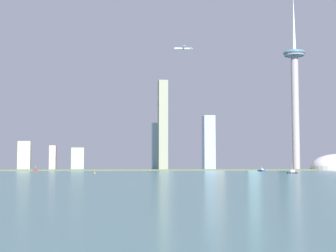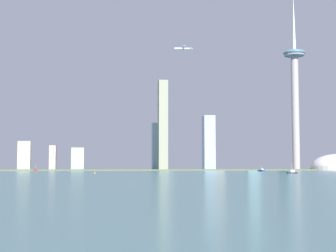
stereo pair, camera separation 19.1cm
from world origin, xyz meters
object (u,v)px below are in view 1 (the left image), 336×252
(skyscraper_0, at_px, (53,158))
(boat_1, at_px, (261,170))
(airplane, at_px, (183,48))
(skyscraper_1, at_px, (167,144))
(skyscraper_8, at_px, (158,147))
(skyscraper_6, at_px, (287,145))
(skyscraper_7, at_px, (209,143))
(skyscraper_9, at_px, (218,141))
(boat_0, at_px, (36,170))
(skyscraper_4, at_px, (78,159))
(boat_3, at_px, (292,172))
(skyscraper_2, at_px, (163,125))
(skyscraper_3, at_px, (252,136))
(channel_buoy_0, at_px, (95,172))
(observation_tower, at_px, (295,84))

(skyscraper_0, relative_size, boat_1, 2.97)
(airplane, bearing_deg, boat_1, 117.55)
(skyscraper_1, xyz_separation_m, skyscraper_8, (-23.81, -47.15, -7.21))
(skyscraper_6, distance_m, skyscraper_7, 166.71)
(skyscraper_8, relative_size, skyscraper_9, 0.76)
(boat_0, bearing_deg, skyscraper_4, 50.18)
(skyscraper_8, bearing_deg, skyscraper_7, -6.81)
(skyscraper_0, relative_size, skyscraper_6, 0.48)
(skyscraper_4, xyz_separation_m, boat_1, (283.90, -265.67, -20.16))
(skyscraper_9, relative_size, boat_3, 10.61)
(skyscraper_0, xyz_separation_m, skyscraper_7, (294.96, -54.77, 28.05))
(skyscraper_2, distance_m, airplane, 160.55)
(skyscraper_3, xyz_separation_m, channel_buoy_0, (-305.89, -425.85, -66.58))
(skyscraper_1, bearing_deg, boat_3, -79.90)
(observation_tower, height_order, skyscraper_8, observation_tower)
(skyscraper_0, relative_size, skyscraper_7, 0.46)
(boat_0, distance_m, boat_1, 346.90)
(skyscraper_1, height_order, boat_0, skyscraper_1)
(channel_buoy_0, bearing_deg, observation_tower, 43.84)
(skyscraper_7, xyz_separation_m, skyscraper_8, (-96.39, 11.51, -6.98))
(boat_1, distance_m, channel_buoy_0, 300.97)
(skyscraper_0, relative_size, skyscraper_2, 0.29)
(observation_tower, bearing_deg, skyscraper_4, 168.12)
(skyscraper_1, height_order, airplane, airplane)
(skyscraper_4, xyz_separation_m, skyscraper_6, (411.69, -28.60, 27.01))
(boat_0, relative_size, channel_buoy_0, 3.82)
(skyscraper_7, relative_size, airplane, 2.91)
(skyscraper_0, height_order, skyscraper_3, skyscraper_3)
(channel_buoy_0, bearing_deg, boat_1, 35.65)
(skyscraper_6, distance_m, boat_3, 461.19)
(skyscraper_9, bearing_deg, boat_1, -88.22)
(observation_tower, distance_m, skyscraper_0, 485.04)
(observation_tower, relative_size, channel_buoy_0, 133.90)
(skyscraper_8, height_order, channel_buoy_0, skyscraper_8)
(skyscraper_3, relative_size, skyscraper_9, 1.20)
(skyscraper_6, relative_size, skyscraper_8, 1.09)
(skyscraper_4, bearing_deg, skyscraper_0, -177.60)
(skyscraper_3, xyz_separation_m, boat_0, (-400.62, -178.23, -66.36))
(channel_buoy_0, bearing_deg, skyscraper_9, 61.18)
(boat_1, bearing_deg, skyscraper_2, -150.41)
(boat_1, bearing_deg, skyscraper_0, -139.11)
(skyscraper_2, bearing_deg, channel_buoy_0, -109.07)
(skyscraper_7, distance_m, channel_buoy_0, 439.92)
(boat_0, bearing_deg, boat_1, -35.85)
(skyscraper_1, relative_size, boat_1, 6.54)
(observation_tower, xyz_separation_m, skyscraper_7, (-161.65, 29.31, -112.32))
(skyscraper_0, relative_size, boat_3, 4.27)
(observation_tower, xyz_separation_m, skyscraper_2, (-255.68, -25.10, -83.92))
(skyscraper_3, xyz_separation_m, skyscraper_7, (-97.82, -41.53, -16.23))
(skyscraper_9, bearing_deg, boat_0, -151.17)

